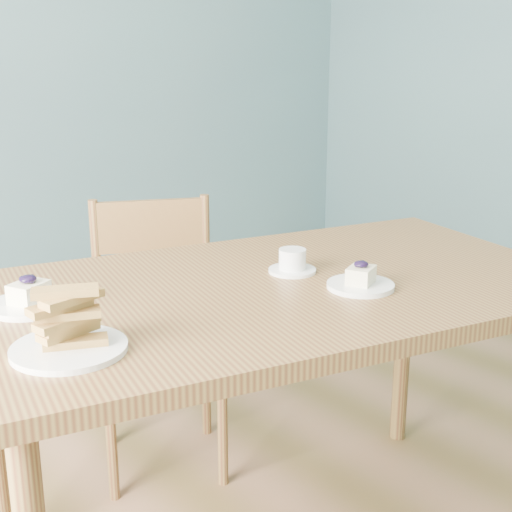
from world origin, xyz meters
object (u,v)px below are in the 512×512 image
dining_table (280,312)px  biscotti_plate (67,329)px  dining_chair (158,335)px  cheesecake_plate_far (30,300)px  coffee_cup (293,262)px  cheesecake_plate_near (361,281)px

dining_table → biscotti_plate: biscotti_plate is taller
dining_chair → biscotti_plate: biscotti_plate is taller
cheesecake_plate_far → coffee_cup: bearing=-16.0°
dining_chair → dining_table: bearing=-65.5°
dining_table → dining_chair: (0.03, 0.62, -0.26)m
dining_chair → biscotti_plate: 0.99m
coffee_cup → dining_chair: bearing=74.9°
biscotti_plate → cheesecake_plate_near: bearing=-8.3°
dining_chair → cheesecake_plate_near: bearing=-56.3°
coffee_cup → biscotti_plate: size_ratio=0.55×
coffee_cup → cheesecake_plate_near: bearing=-99.7°
dining_table → biscotti_plate: bearing=-161.0°
coffee_cup → biscotti_plate: biscotti_plate is taller
cheesecake_plate_far → biscotti_plate: 0.28m
dining_table → dining_chair: 0.68m
cheesecake_plate_near → cheesecake_plate_far: (-0.66, 0.38, 0.00)m
dining_table → dining_chair: dining_chair is taller
dining_table → cheesecake_plate_near: cheesecake_plate_near is taller
cheesecake_plate_near → coffee_cup: 0.20m
dining_chair → biscotti_plate: (-0.61, -0.67, 0.39)m
cheesecake_plate_far → biscotti_plate: bearing=-98.4°
cheesecake_plate_far → biscotti_plate: size_ratio=0.82×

